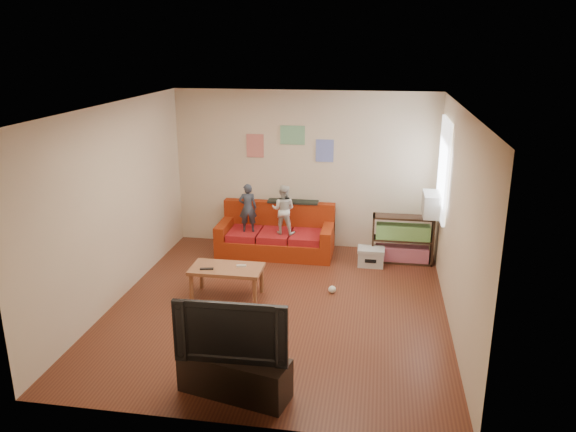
% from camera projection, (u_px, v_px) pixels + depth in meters
% --- Properties ---
extents(room_shell, '(4.52, 5.02, 2.72)m').
position_uv_depth(room_shell, '(278.00, 212.00, 7.27)').
color(room_shell, brown).
rests_on(room_shell, ground).
extents(sofa, '(1.93, 0.89, 0.85)m').
position_uv_depth(sofa, '(277.00, 236.00, 9.56)').
color(sofa, maroon).
rests_on(sofa, ground).
extents(child_a, '(0.33, 0.25, 0.82)m').
position_uv_depth(child_a, '(248.00, 208.00, 9.32)').
color(child_a, '#2D323D').
rests_on(child_a, sofa).
extents(child_b, '(0.42, 0.34, 0.83)m').
position_uv_depth(child_b, '(283.00, 209.00, 9.23)').
color(child_b, beige).
rests_on(child_b, sofa).
extents(coffee_table, '(1.00, 0.55, 0.45)m').
position_uv_depth(coffee_table, '(227.00, 272.00, 7.85)').
color(coffee_table, '#9B5F3C').
rests_on(coffee_table, ground).
extents(remote, '(0.19, 0.08, 0.02)m').
position_uv_depth(remote, '(207.00, 269.00, 7.75)').
color(remote, black).
rests_on(remote, coffee_table).
extents(game_controller, '(0.14, 0.07, 0.03)m').
position_uv_depth(game_controller, '(241.00, 266.00, 7.84)').
color(game_controller, silver).
rests_on(game_controller, coffee_table).
extents(bookshelf, '(0.98, 0.29, 0.78)m').
position_uv_depth(bookshelf, '(402.00, 242.00, 9.12)').
color(bookshelf, black).
rests_on(bookshelf, ground).
extents(window, '(0.04, 1.08, 1.48)m').
position_uv_depth(window, '(443.00, 169.00, 8.39)').
color(window, white).
rests_on(window, room_shell).
extents(ac_unit, '(0.28, 0.55, 0.35)m').
position_uv_depth(ac_unit, '(432.00, 204.00, 8.58)').
color(ac_unit, '#B7B2A3').
rests_on(ac_unit, window).
extents(artwork_left, '(0.30, 0.01, 0.40)m').
position_uv_depth(artwork_left, '(255.00, 146.00, 9.62)').
color(artwork_left, '#D87266').
rests_on(artwork_left, room_shell).
extents(artwork_center, '(0.42, 0.01, 0.32)m').
position_uv_depth(artwork_center, '(292.00, 135.00, 9.46)').
color(artwork_center, '#72B27F').
rests_on(artwork_center, room_shell).
extents(artwork_right, '(0.30, 0.01, 0.38)m').
position_uv_depth(artwork_right, '(325.00, 151.00, 9.45)').
color(artwork_right, '#727FCC').
rests_on(artwork_right, room_shell).
extents(file_box, '(0.43, 0.32, 0.29)m').
position_uv_depth(file_box, '(371.00, 257.00, 9.03)').
color(file_box, beige).
rests_on(file_box, ground).
extents(tv_stand, '(1.20, 0.63, 0.43)m').
position_uv_depth(tv_stand, '(235.00, 375.00, 5.71)').
color(tv_stand, black).
rests_on(tv_stand, ground).
extents(television, '(1.14, 0.18, 0.66)m').
position_uv_depth(television, '(233.00, 328.00, 5.55)').
color(television, black).
rests_on(television, tv_stand).
extents(tissue, '(0.14, 0.14, 0.11)m').
position_uv_depth(tissue, '(332.00, 289.00, 8.06)').
color(tissue, silver).
rests_on(tissue, ground).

